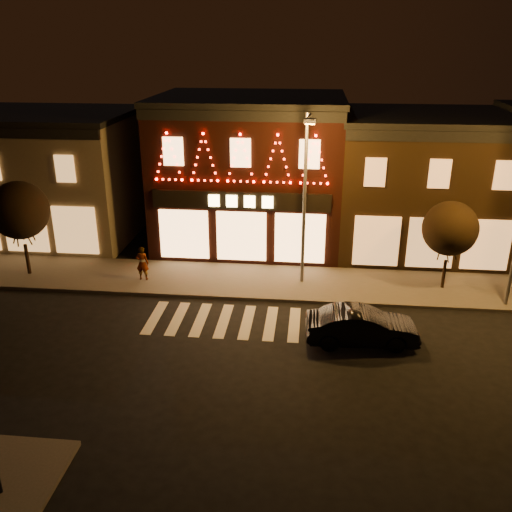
# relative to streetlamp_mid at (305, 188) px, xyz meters

# --- Properties ---
(ground) EXTENTS (120.00, 120.00, 0.00)m
(ground) POSITION_rel_streetlamp_mid_xyz_m (-3.21, -7.89, -4.87)
(ground) COLOR black
(ground) RESTS_ON ground
(sidewalk_far) EXTENTS (44.00, 4.00, 0.15)m
(sidewalk_far) POSITION_rel_streetlamp_mid_xyz_m (-1.21, 0.11, -4.80)
(sidewalk_far) COLOR #47423D
(sidewalk_far) RESTS_ON ground
(building_left) EXTENTS (12.20, 8.28, 7.30)m
(building_left) POSITION_rel_streetlamp_mid_xyz_m (-16.21, 6.10, -1.21)
(building_left) COLOR #716450
(building_left) RESTS_ON ground
(building_pulp) EXTENTS (10.20, 8.34, 8.30)m
(building_pulp) POSITION_rel_streetlamp_mid_xyz_m (-3.21, 6.09, -0.71)
(building_pulp) COLOR black
(building_pulp) RESTS_ON ground
(building_right_a) EXTENTS (9.20, 8.28, 7.50)m
(building_right_a) POSITION_rel_streetlamp_mid_xyz_m (6.29, 6.10, -1.11)
(building_right_a) COLOR #322111
(building_right_a) RESTS_ON ground
(streetlamp_mid) EXTENTS (0.53, 1.85, 8.05)m
(streetlamp_mid) POSITION_rel_streetlamp_mid_xyz_m (0.00, 0.00, 0.00)
(streetlamp_mid) COLOR #59595E
(streetlamp_mid) RESTS_ON sidewalk_far
(tree_left) EXTENTS (2.82, 2.82, 4.72)m
(tree_left) POSITION_rel_streetlamp_mid_xyz_m (-13.70, -0.23, -1.42)
(tree_left) COLOR black
(tree_left) RESTS_ON sidewalk_far
(tree_right) EXTENTS (2.52, 2.52, 4.21)m
(tree_right) POSITION_rel_streetlamp_mid_xyz_m (6.65, 0.23, -1.78)
(tree_right) COLOR black
(tree_right) RESTS_ON sidewalk_far
(dark_sedan) EXTENTS (4.43, 1.80, 1.43)m
(dark_sedan) POSITION_rel_streetlamp_mid_xyz_m (2.45, -5.09, -4.16)
(dark_sedan) COLOR black
(dark_sedan) RESTS_ON ground
(pedestrian) EXTENTS (0.64, 0.43, 1.71)m
(pedestrian) POSITION_rel_streetlamp_mid_xyz_m (-7.76, -0.37, -3.87)
(pedestrian) COLOR gray
(pedestrian) RESTS_ON sidewalk_far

